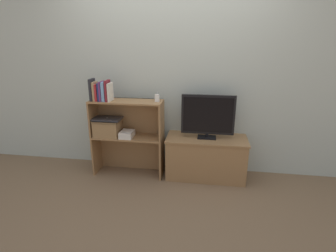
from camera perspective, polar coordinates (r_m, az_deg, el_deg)
name	(u,v)px	position (r m, az deg, el deg)	size (l,w,h in m)	color
ground_plane	(166,181)	(3.29, -0.40, -11.95)	(16.00, 16.00, 0.00)	brown
wall_back	(172,78)	(3.31, 0.79, 10.40)	(10.00, 0.05, 2.40)	#B2BCB2
tv_stand	(206,157)	(3.32, 8.22, -6.76)	(0.98, 0.43, 0.52)	olive
tv	(208,116)	(3.13, 8.67, 2.22)	(0.63, 0.14, 0.53)	black
bookshelf_lower_tier	(130,148)	(3.43, -8.27, -4.82)	(0.88, 0.30, 0.51)	olive
bookshelf_upper_tier	(128,113)	(3.27, -8.66, 2.90)	(0.88, 0.30, 0.45)	olive
book_charcoal	(92,90)	(3.25, -16.16, 7.61)	(0.03, 0.14, 0.26)	#232328
book_tan	(95,91)	(3.24, -15.61, 7.31)	(0.03, 0.12, 0.22)	tan
book_crimson	(98,92)	(3.23, -15.08, 7.11)	(0.02, 0.14, 0.20)	#B22328
book_navy	(100,92)	(3.22, -14.63, 7.21)	(0.02, 0.12, 0.21)	navy
book_plum	(102,91)	(3.21, -14.24, 7.37)	(0.02, 0.14, 0.23)	#6B2D66
book_skyblue	(105,91)	(3.20, -13.65, 7.36)	(0.04, 0.14, 0.23)	#709ECC
book_maroon	(108,91)	(3.18, -13.00, 7.51)	(0.03, 0.14, 0.24)	maroon
book_ivory	(110,92)	(3.17, -12.46, 7.24)	(0.02, 0.16, 0.21)	silver
baby_monitor	(157,98)	(3.08, -2.37, 6.14)	(0.05, 0.03, 0.12)	white
storage_basket_left	(108,127)	(3.34, -12.96, -0.14)	(0.31, 0.27, 0.21)	#937047
laptop	(107,119)	(3.31, -13.09, 1.57)	(0.35, 0.22, 0.02)	#2D2D33
magazine_stack	(127,134)	(3.26, -8.94, -1.77)	(0.16, 0.20, 0.08)	silver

